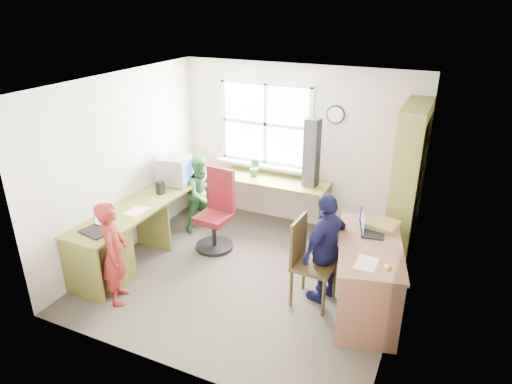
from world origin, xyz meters
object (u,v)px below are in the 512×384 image
at_px(right_desk, 369,262).
at_px(crt_monitor, 174,170).
at_px(laptop_right, 368,228).
at_px(person_navy, 326,248).
at_px(swivel_chair, 217,215).
at_px(l_desk, 146,233).
at_px(bookshelf, 406,190).
at_px(laptop_left, 99,226).
at_px(cd_tower, 312,153).
at_px(person_red, 114,253).
at_px(person_green, 202,193).
at_px(wooden_chair, 308,258).
at_px(potted_plant, 255,168).

distance_m(right_desk, crt_monitor, 3.05).
bearing_deg(right_desk, laptop_right, 95.27).
distance_m(crt_monitor, person_navy, 2.59).
relative_size(swivel_chair, crt_monitor, 2.40).
bearing_deg(swivel_chair, l_desk, -122.22).
height_order(bookshelf, crt_monitor, bookshelf).
height_order(swivel_chair, laptop_left, swivel_chair).
relative_size(crt_monitor, cd_tower, 0.48).
bearing_deg(laptop_right, laptop_left, 102.18).
bearing_deg(person_red, bookshelf, -82.41).
height_order(swivel_chair, person_green, person_green).
xyz_separation_m(wooden_chair, potted_plant, (-1.38, 1.57, 0.34)).
height_order(right_desk, person_green, person_green).
bearing_deg(bookshelf, person_red, -141.20).
relative_size(l_desk, right_desk, 1.92).
xyz_separation_m(laptop_left, potted_plant, (0.92, 2.30, 0.09)).
xyz_separation_m(right_desk, bookshelf, (0.18, 1.21, 0.40)).
height_order(bookshelf, cd_tower, bookshelf).
distance_m(crt_monitor, person_red, 1.79).
height_order(l_desk, wooden_chair, wooden_chair).
relative_size(laptop_left, person_green, 0.34).
bearing_deg(l_desk, laptop_left, -104.50).
relative_size(cd_tower, person_green, 0.85).
xyz_separation_m(right_desk, swivel_chair, (-2.18, 0.53, -0.11)).
xyz_separation_m(bookshelf, cd_tower, (-1.34, 0.24, 0.24)).
distance_m(swivel_chair, wooden_chair, 1.68).
bearing_deg(person_green, l_desk, -160.36).
distance_m(wooden_chair, laptop_left, 2.42).
relative_size(wooden_chair, cd_tower, 1.05).
xyz_separation_m(bookshelf, crt_monitor, (-3.13, -0.52, -0.05)).
relative_size(person_green, person_navy, 0.87).
bearing_deg(laptop_left, right_desk, 27.95).
relative_size(right_desk, swivel_chair, 1.37).
xyz_separation_m(wooden_chair, laptop_right, (0.56, 0.39, 0.32)).
bearing_deg(person_red, l_desk, -19.10).
bearing_deg(person_red, cd_tower, -61.60).
bearing_deg(wooden_chair, person_green, 154.75).
bearing_deg(laptop_left, person_navy, 30.59).
xyz_separation_m(right_desk, cd_tower, (-1.16, 1.44, 0.64)).
bearing_deg(laptop_right, bookshelf, -24.54).
distance_m(crt_monitor, person_green, 0.54).
height_order(bookshelf, person_red, bookshelf).
relative_size(person_red, person_green, 1.08).
bearing_deg(laptop_right, wooden_chair, 115.55).
distance_m(l_desk, laptop_left, 0.72).
xyz_separation_m(crt_monitor, laptop_right, (2.87, -0.44, -0.08)).
xyz_separation_m(bookshelf, laptop_right, (-0.26, -0.96, -0.12)).
bearing_deg(person_red, potted_plant, -44.79).
bearing_deg(laptop_left, person_red, -14.89).
bearing_deg(l_desk, person_green, 83.00).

